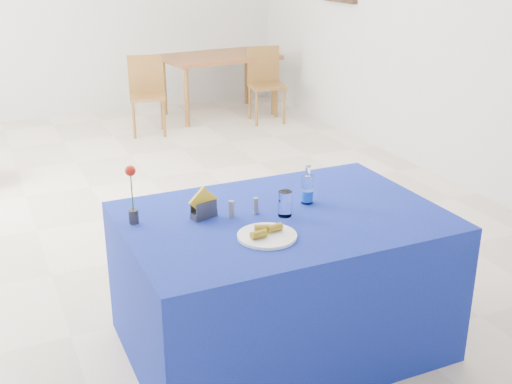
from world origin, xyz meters
TOP-DOWN VIEW (x-y plane):
  - floor at (0.00, 0.00)m, footprint 7.00×7.00m
  - plate at (-0.26, -2.29)m, footprint 0.28×0.28m
  - drinking_glass at (-0.07, -2.10)m, footprint 0.07×0.07m
  - salt_shaker at (-0.32, -2.00)m, footprint 0.03×0.03m
  - pepper_shaker at (-0.19, -2.01)m, footprint 0.03×0.03m
  - blue_table at (-0.07, -2.08)m, footprint 1.60×1.10m
  - water_bottle at (0.12, -1.99)m, footprint 0.07×0.07m
  - napkin_holder at (-0.45, -1.95)m, footprint 0.15×0.09m
  - rose_vase at (-0.78, -1.88)m, footprint 0.05×0.05m
  - oak_table at (1.47, 2.78)m, footprint 1.46×1.01m
  - chair_bg_left at (0.42, 2.34)m, footprint 0.47×0.47m
  - chair_bg_right at (1.88, 2.28)m, footprint 0.46×0.46m
  - banana_pieces at (-0.26, -2.28)m, footprint 0.18×0.11m

SIDE VIEW (x-z plane):
  - floor at x=0.00m, z-range 0.00..0.00m
  - blue_table at x=-0.07m, z-range 0.00..0.76m
  - chair_bg_left at x=0.42m, z-range 0.07..0.94m
  - chair_bg_right at x=1.88m, z-range 0.07..0.96m
  - oak_table at x=1.47m, z-range 0.30..1.06m
  - plate at x=-0.26m, z-range 0.76..0.77m
  - banana_pieces at x=-0.26m, z-range 0.78..0.81m
  - salt_shaker at x=-0.32m, z-range 0.76..0.84m
  - pepper_shaker at x=-0.19m, z-range 0.76..0.84m
  - napkin_holder at x=-0.45m, z-range 0.73..0.89m
  - drinking_glass at x=-0.07m, z-range 0.76..0.89m
  - water_bottle at x=0.12m, z-range 0.72..0.94m
  - rose_vase at x=-0.78m, z-range 0.76..1.06m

